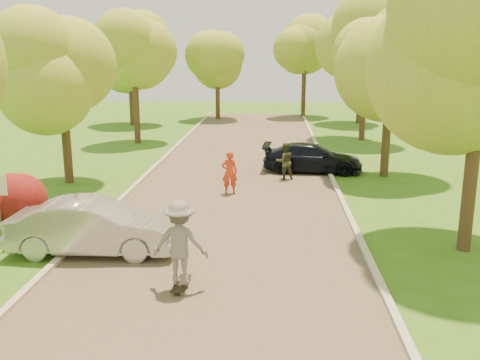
% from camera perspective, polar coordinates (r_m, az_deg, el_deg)
% --- Properties ---
extents(ground, '(100.00, 100.00, 0.00)m').
position_cam_1_polar(ground, '(10.80, -5.06, -16.11)').
color(ground, '#316417').
rests_on(ground, ground).
extents(road, '(8.00, 60.00, 0.01)m').
position_cam_1_polar(road, '(18.14, -1.33, -3.57)').
color(road, '#4C4438').
rests_on(road, ground).
extents(curb_left, '(0.18, 60.00, 0.12)m').
position_cam_1_polar(curb_left, '(18.89, -13.68, -3.09)').
color(curb_left, '#B2AD9E').
rests_on(curb_left, ground).
extents(curb_right, '(0.18, 60.00, 0.12)m').
position_cam_1_polar(curb_right, '(18.24, 11.48, -3.57)').
color(curb_right, '#B2AD9E').
rests_on(curb_right, ground).
extents(red_shrub, '(1.70, 1.70, 1.95)m').
position_cam_1_polar(red_shrub, '(17.23, -23.48, -1.85)').
color(red_shrub, '#382619').
rests_on(red_shrub, ground).
extents(tree_l_midb, '(4.30, 4.20, 6.62)m').
position_cam_1_polar(tree_l_midb, '(22.85, -18.11, 10.98)').
color(tree_l_midb, '#382619').
rests_on(tree_l_midb, ground).
extents(tree_l_far, '(4.92, 4.80, 7.79)m').
position_cam_1_polar(tree_l_far, '(32.25, -10.89, 13.51)').
color(tree_l_far, '#382619').
rests_on(tree_l_far, ground).
extents(tree_r_midb, '(4.51, 4.40, 7.01)m').
position_cam_1_polar(tree_r_midb, '(23.83, 16.27, 11.89)').
color(tree_r_midb, '#382619').
rests_on(tree_r_midb, ground).
extents(tree_r_far, '(5.33, 5.20, 8.34)m').
position_cam_1_polar(tree_r_far, '(33.77, 13.75, 13.98)').
color(tree_r_far, '#382619').
rests_on(tree_r_far, ground).
extents(tree_bg_a, '(5.12, 5.00, 7.72)m').
position_cam_1_polar(tree_bg_a, '(40.60, -11.41, 13.21)').
color(tree_bg_a, '#382619').
rests_on(tree_bg_a, ground).
extents(tree_bg_b, '(5.12, 5.00, 7.95)m').
position_cam_1_polar(tree_bg_b, '(41.82, 13.18, 13.44)').
color(tree_bg_b, '#382619').
rests_on(tree_bg_b, ground).
extents(tree_bg_c, '(4.92, 4.80, 7.33)m').
position_cam_1_polar(tree_bg_c, '(43.49, -2.15, 13.08)').
color(tree_bg_c, '#382619').
rests_on(tree_bg_c, ground).
extents(tree_bg_d, '(5.12, 5.00, 7.72)m').
position_cam_1_polar(tree_bg_d, '(45.36, 7.20, 13.37)').
color(tree_bg_d, '#382619').
rests_on(tree_bg_d, ground).
extents(silver_sedan, '(4.50, 1.64, 1.48)m').
position_cam_1_polar(silver_sedan, '(14.98, -15.36, -4.85)').
color(silver_sedan, '#ACABB0').
rests_on(silver_sedan, ground).
extents(dark_sedan, '(4.61, 2.17, 1.30)m').
position_cam_1_polar(dark_sedan, '(24.47, 7.73, 2.35)').
color(dark_sedan, black).
rests_on(dark_sedan, ground).
extents(longboard, '(0.34, 1.03, 0.12)m').
position_cam_1_polar(longboard, '(12.65, -6.30, -10.93)').
color(longboard, black).
rests_on(longboard, ground).
extents(skateboarder, '(1.32, 0.81, 1.97)m').
position_cam_1_polar(skateboarder, '(12.27, -6.42, -6.65)').
color(skateboarder, slate).
rests_on(skateboarder, longboard).
extents(person_striped, '(0.66, 0.48, 1.67)m').
position_cam_1_polar(person_striped, '(20.44, -1.12, 0.80)').
color(person_striped, red).
rests_on(person_striped, ground).
extents(person_olive, '(0.91, 0.80, 1.59)m').
position_cam_1_polar(person_olive, '(22.83, 4.79, 2.00)').
color(person_olive, '#2F3520').
rests_on(person_olive, ground).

